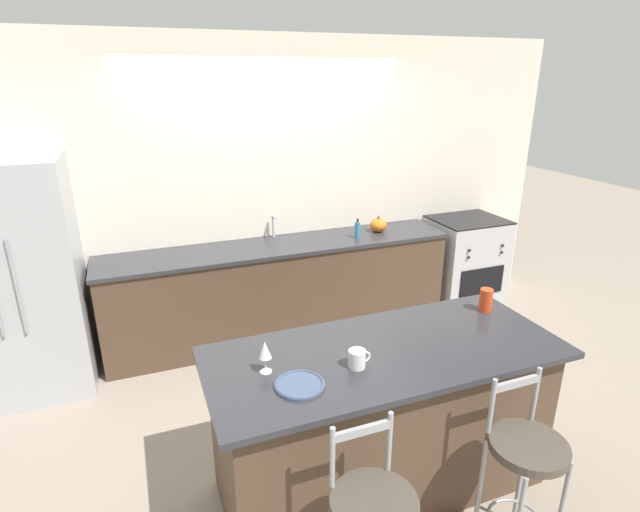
% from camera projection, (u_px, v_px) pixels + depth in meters
% --- Properties ---
extents(ground_plane, '(18.00, 18.00, 0.00)m').
position_uv_depth(ground_plane, '(294.00, 349.00, 4.55)').
color(ground_plane, gray).
extents(wall_back, '(6.00, 0.07, 2.70)m').
position_uv_depth(wall_back, '(269.00, 189.00, 4.66)').
color(wall_back, beige).
rests_on(wall_back, ground_plane).
extents(back_counter, '(3.22, 0.63, 0.91)m').
position_uv_depth(back_counter, '(281.00, 289.00, 4.70)').
color(back_counter, '#4C3828').
rests_on(back_counter, ground_plane).
extents(sink_faucet, '(0.02, 0.13, 0.22)m').
position_uv_depth(sink_faucet, '(274.00, 224.00, 4.67)').
color(sink_faucet, '#ADAFB5').
rests_on(sink_faucet, back_counter).
extents(kitchen_island, '(1.99, 0.84, 0.94)m').
position_uv_depth(kitchen_island, '(383.00, 419.00, 2.90)').
color(kitchen_island, '#4C3828').
rests_on(kitchen_island, ground_plane).
extents(refrigerator, '(0.88, 0.80, 1.82)m').
position_uv_depth(refrigerator, '(17.00, 280.00, 3.74)').
color(refrigerator, '#ADAFB5').
rests_on(refrigerator, ground_plane).
extents(oven_range, '(0.73, 0.64, 0.94)m').
position_uv_depth(oven_range, '(464.00, 261.00, 5.37)').
color(oven_range, '#B7B7BC').
rests_on(oven_range, ground_plane).
extents(bar_stool_far, '(0.37, 0.37, 1.01)m').
position_uv_depth(bar_stool_far, '(524.00, 464.00, 2.44)').
color(bar_stool_far, '#99999E').
rests_on(bar_stool_far, ground_plane).
extents(dinner_plate, '(0.25, 0.25, 0.02)m').
position_uv_depth(dinner_plate, '(300.00, 384.00, 2.42)').
color(dinner_plate, '#425170').
rests_on(dinner_plate, kitchen_island).
extents(wine_glass, '(0.07, 0.07, 0.18)m').
position_uv_depth(wine_glass, '(265.00, 351.00, 2.50)').
color(wine_glass, white).
rests_on(wine_glass, kitchen_island).
extents(coffee_mug, '(0.12, 0.09, 0.10)m').
position_uv_depth(coffee_mug, '(357.00, 359.00, 2.57)').
color(coffee_mug, white).
rests_on(coffee_mug, kitchen_island).
extents(tumbler_cup, '(0.08, 0.08, 0.15)m').
position_uv_depth(tumbler_cup, '(486.00, 300.00, 3.17)').
color(tumbler_cup, red).
rests_on(tumbler_cup, kitchen_island).
extents(pumpkin_decoration, '(0.17, 0.17, 0.15)m').
position_uv_depth(pumpkin_decoration, '(378.00, 225.00, 4.87)').
color(pumpkin_decoration, orange).
rests_on(pumpkin_decoration, back_counter).
extents(soap_bottle, '(0.05, 0.05, 0.19)m').
position_uv_depth(soap_bottle, '(357.00, 230.00, 4.68)').
color(soap_bottle, teal).
rests_on(soap_bottle, back_counter).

